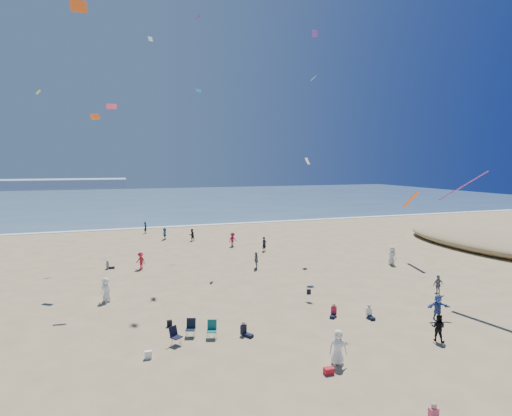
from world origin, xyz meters
name	(u,v)px	position (x,y,z in m)	size (l,w,h in m)	color
ground	(269,364)	(0.00, 0.00, 0.00)	(220.00, 220.00, 0.00)	tan
ocean	(148,200)	(0.00, 95.00, 0.03)	(220.00, 100.00, 0.06)	#476B84
surf_line	(168,227)	(0.00, 45.00, 0.04)	(220.00, 1.20, 0.08)	white
standing_flyers	(251,261)	(4.57, 17.00, 0.81)	(26.89, 42.12, 1.80)	white
seated_group	(270,312)	(2.07, 5.44, 0.42)	(17.06, 28.48, 0.84)	white
chair_cluster	(193,331)	(-3.08, 3.91, 0.50)	(2.79, 1.60, 1.00)	black
white_tote	(148,355)	(-5.60, 2.50, 0.20)	(0.35, 0.20, 0.40)	white
black_backpack	(170,323)	(-4.13, 6.21, 0.19)	(0.30, 0.22, 0.38)	black
cooler	(329,371)	(2.34, -1.74, 0.15)	(0.45, 0.30, 0.30)	red
navy_bag	(309,292)	(6.59, 9.08, 0.17)	(0.28, 0.18, 0.34)	black
kites_aloft	(330,95)	(9.86, 12.38, 15.39)	(44.83, 43.72, 29.10)	pink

